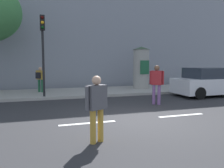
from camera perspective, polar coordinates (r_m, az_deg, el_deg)
ground_plane at (r=7.77m, az=6.48°, el=-8.76°), size 80.00×80.00×0.00m
sidewalk_curb at (r=14.32m, az=-5.23°, el=-1.95°), size 36.00×4.00×0.15m
lane_markings at (r=7.77m, az=6.48°, el=-8.73°), size 25.80×0.16×0.01m
building_backdrop at (r=19.49m, az=-8.80°, el=16.59°), size 36.00×5.00×11.41m
traffic_light at (r=12.14m, az=-17.01°, el=10.00°), size 0.24×0.45×4.10m
poster_column at (r=15.48m, az=7.34°, el=4.17°), size 1.16×1.16×2.83m
pedestrian_with_backpack at (r=5.35m, az=-3.88°, el=-4.95°), size 0.59×0.42×1.59m
pedestrian_in_red_top at (r=10.44m, az=11.17°, el=0.70°), size 0.52×0.49×1.78m
pedestrian_in_light_jacket at (r=14.07m, az=-17.61°, el=1.67°), size 0.54×0.54×1.50m
parked_car_red at (r=14.16m, az=23.64°, el=0.37°), size 4.39×2.00×1.61m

